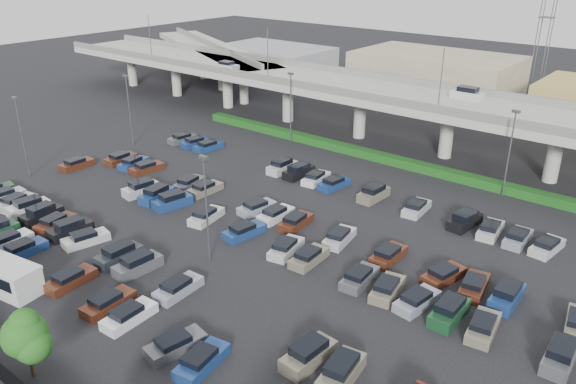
% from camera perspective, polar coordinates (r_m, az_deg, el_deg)
% --- Properties ---
extents(ground, '(280.00, 280.00, 0.00)m').
position_cam_1_polar(ground, '(58.36, -2.25, -3.75)').
color(ground, black).
extents(overpass, '(150.00, 13.00, 15.80)m').
position_cam_1_polar(overpass, '(81.24, 12.77, 8.91)').
color(overpass, '#9B9C93').
rests_on(overpass, ground).
extents(on_ramp, '(50.93, 30.13, 8.80)m').
position_cam_1_polar(on_ramp, '(120.72, -7.68, 13.92)').
color(on_ramp, '#9B9C93').
rests_on(on_ramp, ground).
extents(hedge, '(66.00, 1.60, 1.10)m').
position_cam_1_polar(hedge, '(77.07, 10.07, 3.33)').
color(hedge, '#164012').
rests_on(hedge, ground).
extents(tree_row, '(65.07, 3.66, 5.94)m').
position_cam_1_polar(tree_row, '(42.76, -26.20, -12.21)').
color(tree_row, '#332316').
rests_on(tree_row, ground).
extents(parked_cars, '(63.08, 36.66, 1.67)m').
position_cam_1_polar(parked_cars, '(55.36, -5.61, -4.76)').
color(parked_cars, white).
rests_on(parked_cars, ground).
extents(light_poles, '(66.90, 48.38, 10.30)m').
position_cam_1_polar(light_poles, '(59.75, -4.07, 3.41)').
color(light_poles, '#4E4E53').
rests_on(light_poles, ground).
extents(distant_buildings, '(138.00, 24.00, 9.00)m').
position_cam_1_polar(distant_buildings, '(105.52, 26.31, 8.58)').
color(distant_buildings, gray).
rests_on(distant_buildings, ground).
extents(comm_tower, '(2.40, 2.40, 30.00)m').
position_cam_1_polar(comm_tower, '(117.33, 24.87, 16.10)').
color(comm_tower, '#4E4E53').
rests_on(comm_tower, ground).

